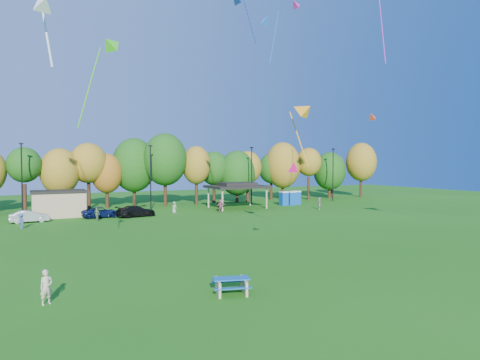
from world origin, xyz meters
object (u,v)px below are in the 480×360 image
car_c (101,212)px  car_d (136,211)px  porta_potties (290,198)px  kite_flyer (46,287)px  car_b (29,216)px  picnic_table (231,284)px

car_c → car_d: (3.95, -1.22, 0.07)m
porta_potties → kite_flyer: 50.05m
porta_potties → kite_flyer: (-36.38, -34.38, -0.27)m
kite_flyer → car_b: size_ratio=0.40×
porta_potties → car_c: size_ratio=0.83×
picnic_table → car_d: bearing=101.2°
picnic_table → kite_flyer: size_ratio=1.35×
porta_potties → picnic_table: bearing=-127.2°
kite_flyer → car_d: (11.33, 30.62, -0.13)m
car_c → kite_flyer: bearing=163.6°
picnic_table → kite_flyer: (-8.47, 2.41, 0.35)m
picnic_table → kite_flyer: bearing=-179.8°
picnic_table → car_b: car_b is taller
porta_potties → car_b: size_ratio=0.92×
picnic_table → car_c: car_c is taller
car_c → picnic_table: bearing=178.5°
car_c → car_b: bearing=92.9°
car_d → car_b: bearing=77.4°
kite_flyer → car_b: 30.98m
car_b → kite_flyer: bearing=175.5°
porta_potties → car_c: 29.12m
kite_flyer → car_d: bearing=48.0°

